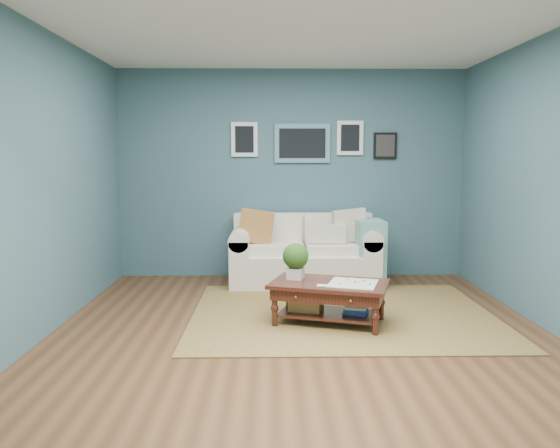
{
  "coord_description": "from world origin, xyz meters",
  "views": [
    {
      "loc": [
        -0.27,
        -4.67,
        1.57
      ],
      "look_at": [
        -0.17,
        1.0,
        0.88
      ],
      "focal_mm": 35.0,
      "sensor_mm": 36.0,
      "label": 1
    }
  ],
  "objects": [
    {
      "name": "room_shell",
      "position": [
        0.01,
        0.06,
        1.36
      ],
      "size": [
        5.0,
        5.02,
        2.7
      ],
      "color": "brown",
      "rests_on": "ground"
    },
    {
      "name": "area_rug",
      "position": [
        0.45,
        0.66,
        0.01
      ],
      "size": [
        2.99,
        2.39,
        0.01
      ],
      "primitive_type": "cube",
      "color": "brown",
      "rests_on": "ground"
    },
    {
      "name": "loveseat",
      "position": [
        0.22,
        2.02,
        0.39
      ],
      "size": [
        1.86,
        0.84,
        0.96
      ],
      "color": "white",
      "rests_on": "ground"
    },
    {
      "name": "coffee_table",
      "position": [
        0.23,
        0.37,
        0.33
      ],
      "size": [
        1.21,
        0.92,
        0.75
      ],
      "rotation": [
        0.0,
        0.0,
        -0.3
      ],
      "color": "black",
      "rests_on": "ground"
    }
  ]
}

